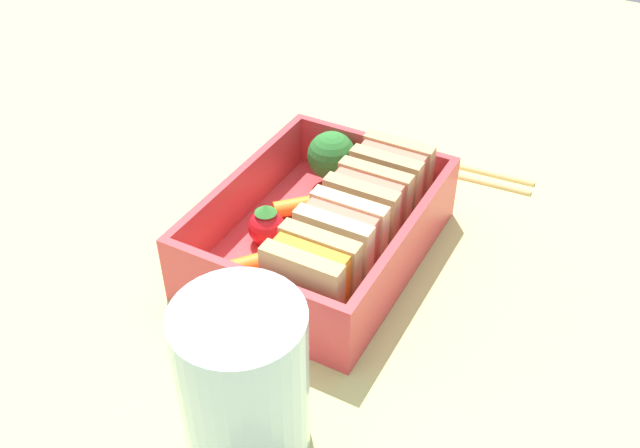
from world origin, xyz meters
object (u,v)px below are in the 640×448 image
Objects in this scene: sandwich_center at (341,240)px; broccoli_floret at (331,156)px; carrot_stick_far_left at (297,206)px; chopstick_pair at (410,157)px; strawberry_far_left at (266,226)px; sandwich_left at (391,178)px; drinking_glass at (243,382)px; sandwich_center_left at (367,208)px; sandwich_center_right at (311,277)px; carrot_stick_left at (236,268)px.

sandwich_center reaches higher than broccoli_floret.
chopstick_pair is at bearing 162.13° from carrot_stick_far_left.
strawberry_far_left is at bearing -14.53° from chopstick_pair.
sandwich_left is at bearing 11.35° from chopstick_pair.
strawberry_far_left is (-0.17, -5.80, -1.11)cm from sandwich_center.
drinking_glass is (13.46, 7.09, 2.15)cm from strawberry_far_left.
sandwich_center is at bearing 5.82° from chopstick_pair.
drinking_glass is at bearing 21.60° from carrot_stick_far_left.
sandwich_center_left is 1.45× the size of carrot_stick_far_left.
sandwich_center_right reaches higher than chopstick_pair.
sandwich_center is 0.25× the size of chopstick_pair.
sandwich_left is 1.07× the size of carrot_stick_left.
sandwich_center_right is 0.55× the size of drinking_glass.
carrot_stick_left is at bearing -11.70° from chopstick_pair.
sandwich_center_right is 13.35cm from broccoli_floret.
sandwich_center is at bearing 0.00° from sandwich_center_left.
broccoli_floret is 0.93× the size of carrot_stick_left.
drinking_glass is at bearing 5.68° from chopstick_pair.
sandwich_center is at bearing -174.49° from drinking_glass.
sandwich_left and sandwich_center_right have the same top height.
drinking_glass is (17.32, 6.86, 2.94)cm from carrot_stick_far_left.
sandwich_center is 3.98cm from sandwich_center_right.
drinking_glass is (9.31, 1.28, 1.04)cm from sandwich_center_right.
sandwich_center_left and sandwich_center have the same top height.
sandwich_center_left is 0.25× the size of chopstick_pair.
sandwich_center_left is at bearing 180.00° from sandwich_center.
sandwich_center_left is at bearing 123.34° from strawberry_far_left.
strawberry_far_left is 0.33× the size of drinking_glass.
sandwich_left is at bearing 125.30° from carrot_stick_far_left.
broccoli_floret is (-8.37, -5.07, 0.09)cm from sandwich_center.
broccoli_floret is 22.59cm from drinking_glass.
chopstick_pair is (-16.19, -1.65, -3.37)cm from sandwich_center.
sandwich_center reaches higher than carrot_stick_left.
strawberry_far_left is (-4.15, -5.80, -1.11)cm from sandwich_center_right.
sandwich_center reaches higher than carrot_stick_far_left.
sandwich_left is at bearing 85.51° from broccoli_floret.
strawberry_far_left is at bearing -5.09° from broccoli_floret.
drinking_glass is (17.28, 1.28, 1.04)cm from sandwich_center_left.
carrot_stick_left is 12.24cm from drinking_glass.
sandwich_left reaches higher than carrot_stick_left.
chopstick_pair is at bearing 168.30° from carrot_stick_left.
sandwich_center_right reaches higher than carrot_stick_left.
sandwich_left is 9.79cm from strawberry_far_left.
sandwich_left is 0.55× the size of drinking_glass.
sandwich_center_right reaches higher than carrot_stick_far_left.
sandwich_center is 0.55× the size of drinking_glass.
sandwich_left is at bearing 153.73° from carrot_stick_left.
sandwich_center_left reaches higher than carrot_stick_far_left.
sandwich_left is 5.09cm from broccoli_floret.
strawberry_far_left is 0.65× the size of carrot_stick_left.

